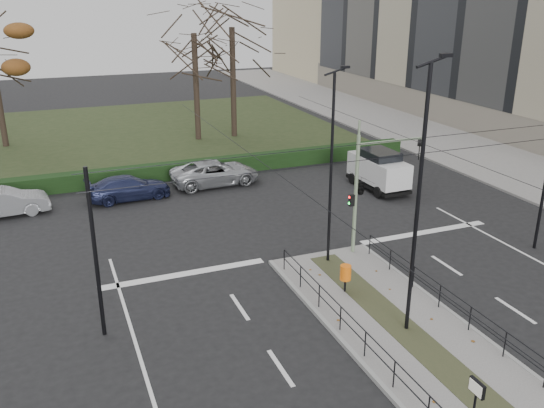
{
  "coord_description": "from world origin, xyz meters",
  "views": [
    {
      "loc": [
        -10.54,
        -15.95,
        11.04
      ],
      "look_at": [
        -1.93,
        5.68,
        2.47
      ],
      "focal_mm": 38.0,
      "sensor_mm": 36.0,
      "label": 1
    }
  ],
  "objects_px": {
    "parked_car_third": "(129,188)",
    "white_van": "(379,169)",
    "streetlamp_median_near": "(419,201)",
    "parked_car_fourth": "(215,173)",
    "info_panel": "(476,395)",
    "parked_car_second": "(3,202)",
    "litter_bin": "(346,273)",
    "bare_tree_center": "(232,35)",
    "bare_tree_near": "(194,41)",
    "traffic_light": "(362,185)",
    "streetlamp_median_far": "(332,168)"
  },
  "relations": [
    {
      "from": "litter_bin",
      "to": "parked_car_second",
      "type": "xyz_separation_m",
      "value": [
        -12.58,
        14.07,
        -0.18
      ]
    },
    {
      "from": "litter_bin",
      "to": "bare_tree_near",
      "type": "bearing_deg",
      "value": 87.47
    },
    {
      "from": "info_panel",
      "to": "parked_car_fourth",
      "type": "bearing_deg",
      "value": 89.65
    },
    {
      "from": "parked_car_second",
      "to": "parked_car_fourth",
      "type": "relative_size",
      "value": 0.85
    },
    {
      "from": "parked_car_fourth",
      "to": "streetlamp_median_near",
      "type": "bearing_deg",
      "value": -177.64
    },
    {
      "from": "parked_car_second",
      "to": "bare_tree_center",
      "type": "xyz_separation_m",
      "value": [
        16.74,
        12.3,
        7.19
      ]
    },
    {
      "from": "streetlamp_median_far",
      "to": "bare_tree_near",
      "type": "height_order",
      "value": "bare_tree_near"
    },
    {
      "from": "bare_tree_center",
      "to": "parked_car_second",
      "type": "bearing_deg",
      "value": -143.7
    },
    {
      "from": "bare_tree_center",
      "to": "bare_tree_near",
      "type": "relative_size",
      "value": 1.05
    },
    {
      "from": "info_panel",
      "to": "bare_tree_near",
      "type": "xyz_separation_m",
      "value": [
        2.08,
        34.69,
        5.93
      ]
    },
    {
      "from": "parked_car_third",
      "to": "white_van",
      "type": "xyz_separation_m",
      "value": [
        14.09,
        -3.61,
        0.55
      ]
    },
    {
      "from": "parked_car_second",
      "to": "parked_car_third",
      "type": "height_order",
      "value": "parked_car_second"
    },
    {
      "from": "bare_tree_center",
      "to": "white_van",
      "type": "bearing_deg",
      "value": -76.2
    },
    {
      "from": "white_van",
      "to": "parked_car_third",
      "type": "bearing_deg",
      "value": 165.63
    },
    {
      "from": "litter_bin",
      "to": "bare_tree_near",
      "type": "distance_m",
      "value": 27.23
    },
    {
      "from": "parked_car_second",
      "to": "bare_tree_near",
      "type": "distance_m",
      "value": 19.68
    },
    {
      "from": "parked_car_fourth",
      "to": "white_van",
      "type": "relative_size",
      "value": 1.22
    },
    {
      "from": "white_van",
      "to": "bare_tree_center",
      "type": "bearing_deg",
      "value": 103.8
    },
    {
      "from": "bare_tree_near",
      "to": "parked_car_fourth",
      "type": "bearing_deg",
      "value": -99.67
    },
    {
      "from": "streetlamp_median_near",
      "to": "bare_tree_center",
      "type": "relative_size",
      "value": 0.82
    },
    {
      "from": "streetlamp_median_far",
      "to": "parked_car_third",
      "type": "height_order",
      "value": "streetlamp_median_far"
    },
    {
      "from": "traffic_light",
      "to": "parked_car_third",
      "type": "distance_m",
      "value": 14.26
    },
    {
      "from": "streetlamp_median_near",
      "to": "bare_tree_center",
      "type": "bearing_deg",
      "value": 83.36
    },
    {
      "from": "streetlamp_median_near",
      "to": "parked_car_second",
      "type": "distance_m",
      "value": 22.12
    },
    {
      "from": "streetlamp_median_near",
      "to": "parked_car_fourth",
      "type": "distance_m",
      "value": 18.67
    },
    {
      "from": "parked_car_third",
      "to": "white_van",
      "type": "height_order",
      "value": "white_van"
    },
    {
      "from": "info_panel",
      "to": "parked_car_second",
      "type": "relative_size",
      "value": 0.43
    },
    {
      "from": "streetlamp_median_near",
      "to": "white_van",
      "type": "height_order",
      "value": "streetlamp_median_near"
    },
    {
      "from": "litter_bin",
      "to": "traffic_light",
      "type": "bearing_deg",
      "value": 52.3
    },
    {
      "from": "bare_tree_near",
      "to": "litter_bin",
      "type": "bearing_deg",
      "value": -92.53
    },
    {
      "from": "traffic_light",
      "to": "bare_tree_near",
      "type": "relative_size",
      "value": 0.5
    },
    {
      "from": "info_panel",
      "to": "parked_car_fourth",
      "type": "height_order",
      "value": "info_panel"
    },
    {
      "from": "info_panel",
      "to": "bare_tree_center",
      "type": "xyz_separation_m",
      "value": [
        5.07,
        34.68,
        6.28
      ]
    },
    {
      "from": "info_panel",
      "to": "bare_tree_near",
      "type": "distance_m",
      "value": 35.25
    },
    {
      "from": "streetlamp_median_far",
      "to": "parked_car_fourth",
      "type": "bearing_deg",
      "value": 96.55
    },
    {
      "from": "streetlamp_median_near",
      "to": "traffic_light",
      "type": "bearing_deg",
      "value": 74.96
    },
    {
      "from": "info_panel",
      "to": "bare_tree_near",
      "type": "bearing_deg",
      "value": 86.57
    },
    {
      "from": "parked_car_fourth",
      "to": "bare_tree_near",
      "type": "bearing_deg",
      "value": -12.03
    },
    {
      "from": "litter_bin",
      "to": "bare_tree_near",
      "type": "relative_size",
      "value": 0.1
    },
    {
      "from": "white_van",
      "to": "litter_bin",
      "type": "bearing_deg",
      "value": -126.9
    },
    {
      "from": "streetlamp_median_far",
      "to": "parked_car_second",
      "type": "xyz_separation_m",
      "value": [
        -13.23,
        11.38,
        -3.58
      ]
    },
    {
      "from": "streetlamp_median_far",
      "to": "parked_car_second",
      "type": "relative_size",
      "value": 1.8
    },
    {
      "from": "streetlamp_median_near",
      "to": "white_van",
      "type": "relative_size",
      "value": 2.1
    },
    {
      "from": "parked_car_fourth",
      "to": "bare_tree_center",
      "type": "xyz_separation_m",
      "value": [
        4.93,
        11.33,
        7.2
      ]
    },
    {
      "from": "info_panel",
      "to": "bare_tree_center",
      "type": "bearing_deg",
      "value": 81.68
    },
    {
      "from": "info_panel",
      "to": "streetlamp_median_near",
      "type": "height_order",
      "value": "streetlamp_median_near"
    },
    {
      "from": "litter_bin",
      "to": "white_van",
      "type": "relative_size",
      "value": 0.25
    },
    {
      "from": "bare_tree_center",
      "to": "info_panel",
      "type": "bearing_deg",
      "value": -98.32
    },
    {
      "from": "parked_car_fourth",
      "to": "parked_car_second",
      "type": "bearing_deg",
      "value": 92.32
    },
    {
      "from": "streetlamp_median_near",
      "to": "bare_tree_near",
      "type": "xyz_separation_m",
      "value": [
        0.44,
        29.5,
        2.77
      ]
    }
  ]
}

